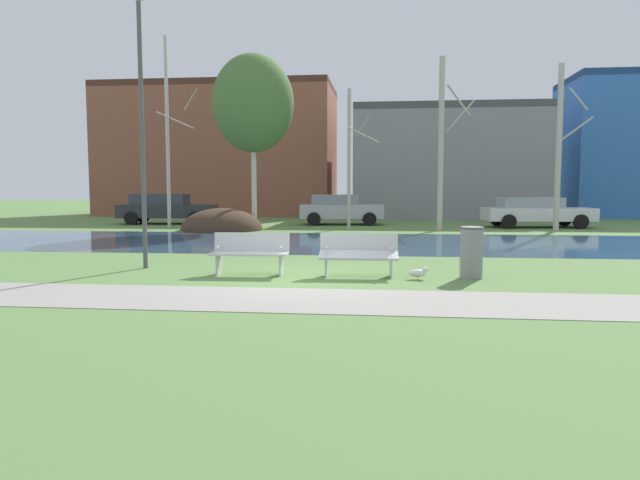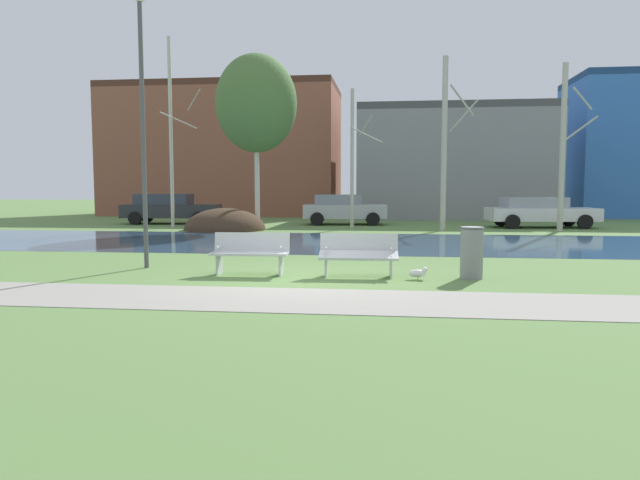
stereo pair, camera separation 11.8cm
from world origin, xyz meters
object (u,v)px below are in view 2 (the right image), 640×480
object	(u,v)px
bench_left	(250,252)
seagull	(418,273)
parked_sedan_second_silver	(343,209)
trash_bin	(472,252)
bench_right	(359,254)
parked_hatch_third_white	(539,211)
streetlamp	(142,87)
parked_van_nearest_dark	(170,208)

from	to	relation	value
bench_left	seagull	distance (m)	3.48
bench_left	parked_sedan_second_silver	world-z (taller)	parked_sedan_second_silver
trash_bin	seagull	world-z (taller)	trash_bin
trash_bin	bench_right	bearing A→B (deg)	-179.20
bench_left	parked_sedan_second_silver	bearing A→B (deg)	88.00
bench_left	trash_bin	distance (m)	4.52
bench_right	trash_bin	world-z (taller)	trash_bin
seagull	parked_hatch_third_white	world-z (taller)	parked_hatch_third_white
bench_right	parked_sedan_second_silver	world-z (taller)	parked_sedan_second_silver
streetlamp	parked_sedan_second_silver	xyz separation A→B (m)	(3.17, 15.90, -3.25)
bench_left	bench_right	distance (m)	2.26
bench_right	seagull	world-z (taller)	bench_right
bench_left	bench_right	xyz separation A→B (m)	(2.26, 0.00, 0.00)
trash_bin	parked_hatch_third_white	bearing A→B (deg)	71.92
parked_hatch_third_white	seagull	bearing A→B (deg)	-111.22
trash_bin	streetlamp	distance (m)	7.95
bench_right	parked_hatch_third_white	size ratio (longest dim) A/B	0.33
bench_left	parked_van_nearest_dark	distance (m)	18.08
streetlamp	bench_right	bearing A→B (deg)	-8.46
seagull	streetlamp	xyz separation A→B (m)	(-6.05, 0.96, 3.90)
bench_right	trash_bin	bearing A→B (deg)	0.80
parked_van_nearest_dark	streetlamp	bearing A→B (deg)	-70.40
streetlamp	parked_hatch_third_white	world-z (taller)	streetlamp
trash_bin	bench_left	bearing A→B (deg)	-179.60
bench_left	streetlamp	bearing A→B (deg)	164.43
bench_right	seagull	bearing A→B (deg)	-11.28
trash_bin	streetlamp	xyz separation A→B (m)	(-7.11, 0.69, 3.50)
bench_left	seagull	bearing A→B (deg)	-3.95
seagull	streetlamp	distance (m)	7.26
trash_bin	parked_hatch_third_white	xyz separation A→B (m)	(5.05, 15.48, 0.20)
bench_right	parked_hatch_third_white	distance (m)	17.15
parked_van_nearest_dark	bench_right	bearing A→B (deg)	-57.37
bench_left	parked_hatch_third_white	bearing A→B (deg)	58.33
bench_right	parked_hatch_third_white	xyz separation A→B (m)	(7.31, 15.51, 0.27)
bench_right	trash_bin	distance (m)	2.26
streetlamp	parked_hatch_third_white	xyz separation A→B (m)	(12.16, 14.79, -3.30)
parked_sedan_second_silver	parked_hatch_third_white	world-z (taller)	parked_sedan_second_silver
trash_bin	parked_van_nearest_dark	distance (m)	20.48
bench_left	trash_bin	size ratio (longest dim) A/B	1.56
bench_right	trash_bin	size ratio (longest dim) A/B	1.56
streetlamp	parked_hatch_third_white	bearing A→B (deg)	50.57
parked_van_nearest_dark	parked_hatch_third_white	world-z (taller)	parked_van_nearest_dark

